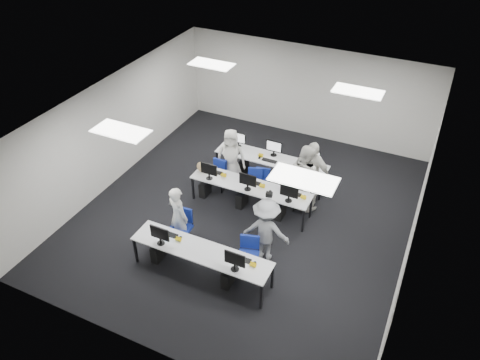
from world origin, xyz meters
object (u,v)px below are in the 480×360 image
at_px(student_0, 178,216).
at_px(student_1, 304,176).
at_px(chair_2, 218,180).
at_px(chair_3, 255,189).
at_px(desk_front, 201,252).
at_px(chair_1, 248,262).
at_px(chair_6, 264,182).
at_px(student_2, 231,157).
at_px(chair_7, 296,193).
at_px(photographer, 266,231).
at_px(chair_0, 181,235).
at_px(chair_4, 294,194).
at_px(desk_mid, 251,187).
at_px(chair_5, 224,174).
at_px(student_3, 311,173).

distance_m(student_0, student_1, 3.41).
bearing_deg(chair_2, chair_3, -5.48).
height_order(desk_front, chair_1, chair_1).
bearing_deg(desk_front, chair_6, 89.91).
relative_size(student_1, student_2, 1.10).
bearing_deg(chair_7, desk_front, -90.10).
relative_size(chair_1, chair_3, 1.07).
bearing_deg(chair_1, chair_6, 91.01).
height_order(desk_front, photographer, photographer).
height_order(chair_2, student_2, student_2).
distance_m(student_1, photographer, 2.25).
relative_size(chair_7, student_1, 0.49).
height_order(student_1, photographer, student_1).
bearing_deg(photographer, chair_1, 63.64).
height_order(chair_0, chair_4, chair_0).
relative_size(chair_4, student_2, 0.58).
relative_size(chair_1, chair_6, 1.10).
xyz_separation_m(desk_front, student_2, (-0.98, 3.45, 0.15)).
distance_m(desk_mid, photographer, 1.86).
xyz_separation_m(chair_2, student_2, (0.20, 0.41, 0.56)).
xyz_separation_m(desk_mid, chair_3, (-0.08, 0.46, -0.41)).
relative_size(desk_front, student_2, 1.93).
bearing_deg(chair_4, desk_mid, -127.33).
xyz_separation_m(desk_mid, chair_1, (0.89, -2.08, -0.39)).
xyz_separation_m(chair_1, student_0, (-1.88, 0.19, 0.51)).
xyz_separation_m(desk_mid, student_1, (1.18, 0.73, 0.23)).
bearing_deg(student_0, chair_1, -165.28).
xyz_separation_m(chair_4, student_0, (-1.95, -2.55, 0.50)).
distance_m(chair_0, chair_4, 3.23).
xyz_separation_m(chair_1, chair_2, (-2.07, 2.53, -0.02)).
bearing_deg(student_1, chair_3, 29.72).
height_order(desk_mid, photographer, photographer).
distance_m(chair_1, chair_2, 3.27).
distance_m(desk_front, student_0, 1.22).
height_order(chair_2, student_1, student_1).
bearing_deg(desk_mid, chair_2, 159.31).
bearing_deg(chair_1, chair_5, 110.34).
bearing_deg(chair_6, student_0, -120.47).
distance_m(student_0, photographer, 2.09).
height_order(chair_7, student_3, student_3).
distance_m(chair_6, student_2, 1.13).
xyz_separation_m(chair_5, student_3, (2.46, 0.13, 0.66)).
bearing_deg(chair_4, chair_5, -164.71).
xyz_separation_m(student_2, photographer, (2.04, -2.38, 0.00)).
bearing_deg(chair_7, chair_6, -171.48).
xyz_separation_m(chair_6, photographer, (1.05, -2.43, 0.57)).
bearing_deg(student_1, chair_0, 69.92).
relative_size(chair_2, student_1, 0.46).
height_order(chair_1, student_0, student_0).
relative_size(chair_4, chair_7, 1.09).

